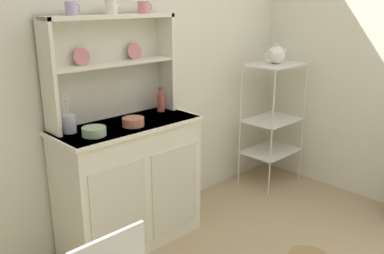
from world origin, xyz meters
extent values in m
cube|color=silver|center=(0.00, 1.62, 1.25)|extent=(3.84, 0.05, 2.50)
cube|color=silver|center=(-0.26, 1.37, 0.43)|extent=(0.94, 0.42, 0.86)
cube|color=beige|center=(-0.48, 1.16, 0.39)|extent=(0.40, 0.01, 0.61)
cube|color=beige|center=(-0.03, 1.16, 0.39)|extent=(0.40, 0.01, 0.61)
cube|color=white|center=(-0.26, 1.37, 0.85)|extent=(0.97, 0.45, 0.02)
cube|color=silver|center=(-0.26, 1.57, 1.20)|extent=(0.91, 0.02, 0.68)
cube|color=silver|center=(-0.70, 1.49, 1.20)|extent=(0.02, 0.18, 0.68)
cube|color=silver|center=(0.19, 1.49, 1.20)|extent=(0.02, 0.18, 0.68)
cube|color=silver|center=(-0.26, 1.49, 1.24)|extent=(0.87, 0.16, 0.02)
cube|color=silver|center=(-0.26, 1.49, 1.53)|extent=(0.91, 0.18, 0.02)
cylinder|color=#D17A84|center=(-0.46, 1.53, 1.30)|extent=(0.11, 0.03, 0.11)
cylinder|color=#D17A84|center=(-0.06, 1.53, 1.30)|extent=(0.11, 0.03, 0.11)
cylinder|color=silver|center=(1.03, 1.13, 0.55)|extent=(0.01, 0.01, 1.10)
cylinder|color=silver|center=(1.51, 1.13, 0.55)|extent=(0.01, 0.01, 1.10)
cylinder|color=silver|center=(1.03, 1.47, 0.55)|extent=(0.01, 0.01, 1.10)
cylinder|color=silver|center=(1.51, 1.47, 0.55)|extent=(0.01, 0.01, 1.10)
cube|color=silver|center=(1.27, 1.30, 1.10)|extent=(0.50, 0.36, 0.01)
cube|color=silver|center=(1.27, 1.30, 0.60)|extent=(0.50, 0.36, 0.01)
cube|color=silver|center=(1.27, 1.30, 0.30)|extent=(0.50, 0.36, 0.01)
cylinder|color=#B79ECC|center=(-0.52, 1.49, 1.58)|extent=(0.07, 0.07, 0.08)
torus|color=#B79ECC|center=(-0.47, 1.49, 1.59)|extent=(0.01, 0.05, 0.05)
cylinder|color=silver|center=(-0.25, 1.49, 1.59)|extent=(0.08, 0.08, 0.09)
torus|color=silver|center=(-0.20, 1.49, 1.59)|extent=(0.01, 0.05, 0.05)
cylinder|color=#D17A84|center=(0.01, 1.49, 1.58)|extent=(0.08, 0.08, 0.08)
torus|color=#D17A84|center=(0.06, 1.49, 1.59)|extent=(0.01, 0.05, 0.05)
cylinder|color=#9EB78E|center=(-0.54, 1.29, 0.89)|extent=(0.14, 0.14, 0.05)
cylinder|color=#C67556|center=(-0.26, 1.29, 0.89)|extent=(0.14, 0.14, 0.05)
cylinder|color=#B74C47|center=(0.10, 1.45, 0.93)|extent=(0.05, 0.05, 0.13)
cylinder|color=#B74C47|center=(0.10, 1.45, 1.01)|extent=(0.02, 0.02, 0.03)
cylinder|color=#4C382D|center=(0.10, 1.45, 1.03)|extent=(0.03, 0.03, 0.01)
cylinder|color=#B2B7C6|center=(-0.62, 1.45, 0.92)|extent=(0.08, 0.08, 0.11)
cylinder|color=silver|center=(-0.61, 1.47, 0.99)|extent=(0.03, 0.02, 0.17)
ellipsoid|color=silver|center=(-0.61, 1.47, 1.08)|extent=(0.02, 0.01, 0.01)
cylinder|color=silver|center=(-0.63, 1.46, 1.01)|extent=(0.02, 0.03, 0.20)
ellipsoid|color=silver|center=(-0.63, 1.46, 1.11)|extent=(0.02, 0.01, 0.01)
cylinder|color=silver|center=(-0.63, 1.43, 0.99)|extent=(0.02, 0.01, 0.16)
ellipsoid|color=silver|center=(-0.63, 1.43, 1.08)|extent=(0.02, 0.01, 0.01)
sphere|color=white|center=(1.27, 1.30, 1.18)|extent=(0.15, 0.15, 0.15)
sphere|color=silver|center=(1.27, 1.30, 1.27)|extent=(0.02, 0.02, 0.02)
cylinder|color=white|center=(1.38, 1.30, 1.19)|extent=(0.09, 0.02, 0.07)
torus|color=white|center=(1.18, 1.30, 1.18)|extent=(0.01, 0.10, 0.10)
camera|label=1|loc=(-1.73, -0.79, 1.64)|focal=38.82mm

